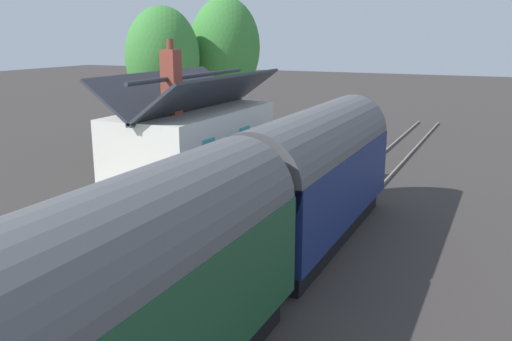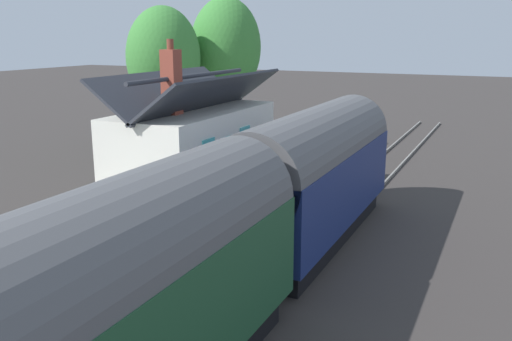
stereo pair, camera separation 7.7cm
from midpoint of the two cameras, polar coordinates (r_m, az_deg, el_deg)
The scene contains 16 objects.
ground_plane at distance 19.68m, azimuth 4.32°, elevation -5.72°, with size 160.00×160.00×0.00m, color #383330.
platform at distance 21.13m, azimuth -5.44°, elevation -3.07°, with size 32.00×5.67×0.90m, color #A39B8C.
platform_edge_coping at distance 19.82m, azimuth 1.17°, elevation -2.76°, with size 32.00×0.36×0.02m, color beige.
rail_near at distance 19.18m, azimuth 8.87°, elevation -6.16°, with size 52.00×0.08×0.14m, color gray.
rail_far at distance 19.60m, azimuth 4.81°, elevation -5.60°, with size 52.00×0.08×0.14m, color gray.
train at distance 10.14m, azimuth -11.79°, elevation -12.01°, with size 27.79×2.73×4.32m.
station_building at distance 21.40m, azimuth -6.34°, elevation 2.76°, with size 7.89×3.74×5.55m.
bench_by_lamp at distance 14.66m, azimuth -19.04°, elevation -7.75°, with size 1.40×0.45×0.88m.
bench_mid_platform at distance 30.08m, azimuth 5.61°, elevation 3.86°, with size 1.41×0.46×0.88m.
bench_near_building at distance 27.35m, azimuth 3.39°, elevation 2.89°, with size 1.42×0.50×0.88m.
planter_by_door at distance 30.62m, azimuth 3.40°, elevation 4.14°, with size 0.61×0.61×0.98m.
planter_bench_right at distance 16.88m, azimuth -5.36°, elevation -4.75°, with size 0.87×0.32×0.65m.
planter_corner_building at distance 25.35m, azimuth 0.60°, elevation 1.79°, with size 0.43×0.43×0.73m.
station_sign_board at distance 15.54m, azimuth -8.64°, elevation -3.11°, with size 0.96×0.06×1.57m.
tree_far_left at distance 29.81m, azimuth -9.48°, elevation 11.46°, with size 4.11×3.76×8.06m.
tree_distant at distance 32.55m, azimuth -3.06°, elevation 12.63°, with size 4.38×3.95×8.71m.
Camera 2 is at (-17.34, -6.56, 6.60)m, focal length 38.61 mm.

